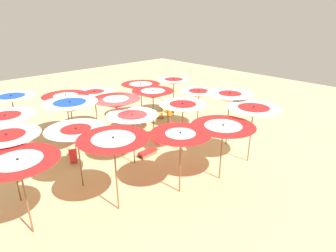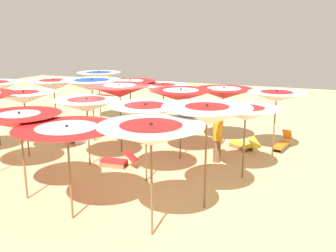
% 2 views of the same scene
% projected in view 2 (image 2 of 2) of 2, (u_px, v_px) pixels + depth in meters
% --- Properties ---
extents(ground, '(39.47, 39.47, 0.04)m').
position_uv_depth(ground, '(112.00, 159.00, 12.48)').
color(ground, '#D1B57F').
extents(beach_umbrella_2, '(2.02, 2.02, 2.28)m').
position_uv_depth(beach_umbrella_2, '(20.00, 121.00, 8.94)').
color(beach_umbrella_2, brown).
rests_on(beach_umbrella_2, ground).
extents(beach_umbrella_3, '(2.29, 2.29, 2.22)m').
position_uv_depth(beach_umbrella_3, '(67.00, 135.00, 7.95)').
color(beach_umbrella_3, brown).
rests_on(beach_umbrella_3, ground).
extents(beach_umbrella_4, '(2.13, 2.13, 2.44)m').
position_uv_depth(beach_umbrella_4, '(151.00, 135.00, 7.20)').
color(beach_umbrella_4, brown).
rests_on(beach_umbrella_4, ground).
extents(beach_umbrella_6, '(2.07, 2.07, 2.30)m').
position_uv_depth(beach_umbrella_6, '(24.00, 98.00, 12.15)').
color(beach_umbrella_6, brown).
rests_on(beach_umbrella_6, ground).
extents(beach_umbrella_7, '(2.05, 2.05, 2.21)m').
position_uv_depth(beach_umbrella_7, '(87.00, 105.00, 11.38)').
color(beach_umbrella_7, brown).
rests_on(beach_umbrella_7, ground).
extents(beach_umbrella_8, '(2.05, 2.05, 2.28)m').
position_uv_depth(beach_umbrella_8, '(146.00, 112.00, 10.05)').
color(beach_umbrella_8, brown).
rests_on(beach_umbrella_8, ground).
extents(beach_umbrella_9, '(2.08, 2.08, 2.57)m').
position_uv_depth(beach_umbrella_9, '(207.00, 115.00, 8.39)').
color(beach_umbrella_9, brown).
rests_on(beach_umbrella_9, ground).
extents(beach_umbrella_10, '(2.20, 2.20, 2.28)m').
position_uv_depth(beach_umbrella_10, '(54.00, 85.00, 15.49)').
color(beach_umbrella_10, brown).
rests_on(beach_umbrella_10, ground).
extents(beach_umbrella_11, '(2.27, 2.27, 2.47)m').
position_uv_depth(beach_umbrella_11, '(92.00, 85.00, 14.01)').
color(beach_umbrella_11, brown).
rests_on(beach_umbrella_11, ground).
extents(beach_umbrella_12, '(2.12, 2.12, 2.46)m').
position_uv_depth(beach_umbrella_12, '(120.00, 91.00, 12.63)').
color(beach_umbrella_12, brown).
rests_on(beach_umbrella_12, ground).
extents(beach_umbrella_13, '(2.06, 2.06, 2.40)m').
position_uv_depth(beach_umbrella_13, '(181.00, 95.00, 11.94)').
color(beach_umbrella_13, brown).
rests_on(beach_umbrella_13, ground).
extents(beach_umbrella_14, '(1.97, 1.97, 2.17)m').
position_uv_depth(beach_umbrella_14, '(246.00, 114.00, 10.32)').
color(beach_umbrella_14, brown).
rests_on(beach_umbrella_14, ground).
extents(beach_umbrella_15, '(2.03, 2.03, 2.43)m').
position_uv_depth(beach_umbrella_15, '(99.00, 76.00, 17.06)').
color(beach_umbrella_15, brown).
rests_on(beach_umbrella_15, ground).
extents(beach_umbrella_16, '(2.20, 2.20, 2.25)m').
position_uv_depth(beach_umbrella_16, '(130.00, 84.00, 15.51)').
color(beach_umbrella_16, brown).
rests_on(beach_umbrella_16, ground).
extents(beach_umbrella_17, '(2.00, 2.00, 2.17)m').
position_uv_depth(beach_umbrella_17, '(163.00, 89.00, 14.97)').
color(beach_umbrella_17, brown).
rests_on(beach_umbrella_17, ground).
extents(beach_umbrella_18, '(2.16, 2.16, 2.21)m').
position_uv_depth(beach_umbrella_18, '(224.00, 93.00, 13.58)').
color(beach_umbrella_18, brown).
rests_on(beach_umbrella_18, ground).
extents(beach_umbrella_19, '(1.90, 1.90, 2.29)m').
position_uv_depth(beach_umbrella_19, '(276.00, 97.00, 12.28)').
color(beach_umbrella_19, brown).
rests_on(beach_umbrella_19, ground).
extents(lounger_0, '(1.23, 0.41, 0.59)m').
position_uv_depth(lounger_0, '(117.00, 161.00, 11.61)').
color(lounger_0, olive).
rests_on(lounger_0, ground).
extents(lounger_1, '(1.25, 1.02, 0.57)m').
position_uv_depth(lounger_1, '(243.00, 144.00, 13.38)').
color(lounger_1, olive).
rests_on(lounger_1, ground).
extents(lounger_2, '(0.61, 1.34, 0.64)m').
position_uv_depth(lounger_2, '(282.00, 144.00, 13.40)').
color(lounger_2, '#333338').
rests_on(lounger_2, ground).
extents(lounger_3, '(0.75, 1.25, 0.68)m').
position_uv_depth(lounger_3, '(80.00, 137.00, 14.22)').
color(lounger_3, silver).
rests_on(lounger_3, ground).
extents(beachgoer_0, '(0.30, 0.30, 1.60)m').
position_uv_depth(beachgoer_0, '(217.00, 138.00, 11.93)').
color(beachgoer_0, brown).
rests_on(beachgoer_0, ground).
extents(beach_ball, '(0.34, 0.34, 0.34)m').
position_uv_depth(beach_ball, '(140.00, 133.00, 15.01)').
color(beach_ball, yellow).
rests_on(beach_ball, ground).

